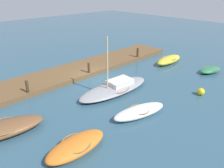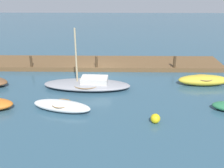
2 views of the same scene
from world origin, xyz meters
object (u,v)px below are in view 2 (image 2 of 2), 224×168
rowboat_white (62,106)px  rowboat_yellow (203,80)px  mooring_post_west (175,62)px  marker_buoy (155,118)px  mooring_post_mid_east (31,61)px  mooring_post_mid_west (96,62)px  sailboat_grey (88,84)px

rowboat_white → rowboat_yellow: bearing=-142.5°
rowboat_white → mooring_post_west: mooring_post_west is taller
rowboat_yellow → marker_buoy: 7.62m
mooring_post_mid_east → marker_buoy: 13.67m
rowboat_white → mooring_post_west: 11.72m
rowboat_yellow → mooring_post_mid_east: 15.16m
mooring_post_west → marker_buoy: 9.63m
mooring_post_west → rowboat_white: bearing=41.1°
rowboat_white → mooring_post_mid_east: 8.82m
mooring_post_west → marker_buoy: mooring_post_west is taller
rowboat_white → marker_buoy: rowboat_white is taller
rowboat_white → mooring_post_mid_west: mooring_post_mid_west is taller
mooring_post_west → marker_buoy: (2.95, 9.14, -0.64)m
sailboat_grey → mooring_post_mid_west: 4.06m
rowboat_white → mooring_post_mid_west: (-1.72, -7.69, 0.58)m
mooring_post_mid_east → mooring_post_west: bearing=180.0°
rowboat_yellow → mooring_post_mid_west: 9.39m
rowboat_white → mooring_post_mid_east: bearing=-46.8°
mooring_post_mid_east → marker_buoy: size_ratio=1.71×
rowboat_white → sailboat_grey: sailboat_grey is taller
rowboat_yellow → rowboat_white: size_ratio=0.99×
rowboat_white → sailboat_grey: (-1.31, -3.69, 0.02)m
rowboat_white → mooring_post_mid_west: bearing=-88.4°
rowboat_white → mooring_post_mid_east: (4.28, -7.69, 0.56)m
mooring_post_west → mooring_post_mid_east: mooring_post_west is taller
mooring_post_west → mooring_post_mid_west: size_ratio=1.02×
mooring_post_mid_west → sailboat_grey: bearing=84.2°
mooring_post_west → mooring_post_mid_west: (7.10, 0.00, -0.01)m
mooring_post_mid_east → mooring_post_mid_west: bearing=180.0°
mooring_post_mid_east → rowboat_white: bearing=119.1°
rowboat_yellow → sailboat_grey: bearing=4.3°
rowboat_yellow → mooring_post_mid_east: mooring_post_mid_east is taller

